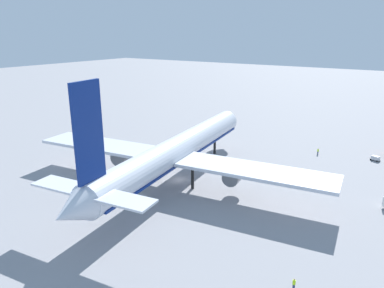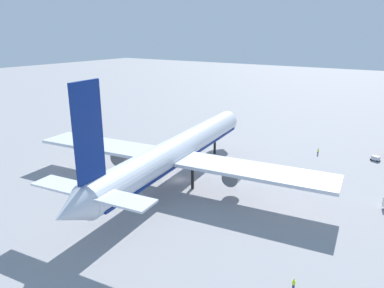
{
  "view_description": "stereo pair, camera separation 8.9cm",
  "coord_description": "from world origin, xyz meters",
  "views": [
    {
      "loc": [
        -63.22,
        -45.31,
        32.79
      ],
      "look_at": [
        5.17,
        -0.25,
        7.38
      ],
      "focal_mm": 33.82,
      "sensor_mm": 36.0,
      "label": 1
    },
    {
      "loc": [
        -63.18,
        -45.38,
        32.79
      ],
      "look_at": [
        5.17,
        -0.25,
        7.38
      ],
      "focal_mm": 33.82,
      "sensor_mm": 36.0,
      "label": 2
    }
  ],
  "objects": [
    {
      "name": "ground_worker_0",
      "position": [
        36.23,
        -22.02,
        0.89
      ],
      "size": [
        0.55,
        0.55,
        1.75
      ],
      "color": "navy",
      "rests_on": "ground"
    },
    {
      "name": "traffic_cone_2",
      "position": [
        43.65,
        20.78,
        0.28
      ],
      "size": [
        0.36,
        0.36,
        0.55
      ],
      "primitive_type": "cone",
      "color": "orange",
      "rests_on": "ground"
    },
    {
      "name": "baggage_cart_0",
      "position": [
        39.48,
        -36.22,
        0.7
      ],
      "size": [
        2.18,
        2.92,
        1.26
      ],
      "color": "gray",
      "rests_on": "ground"
    },
    {
      "name": "airliner",
      "position": [
        -1.4,
        -0.13,
        7.32
      ],
      "size": [
        71.53,
        70.27,
        26.09
      ],
      "color": "silver",
      "rests_on": "ground"
    },
    {
      "name": "ground_worker_2",
      "position": [
        -22.22,
        -34.49,
        0.86
      ],
      "size": [
        0.5,
        0.5,
        1.7
      ],
      "color": "navy",
      "rests_on": "ground"
    },
    {
      "name": "ground_plane",
      "position": [
        0.0,
        0.0,
        0.0
      ],
      "size": [
        600.0,
        600.0,
        0.0
      ],
      "primitive_type": "plane",
      "color": "gray"
    }
  ]
}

